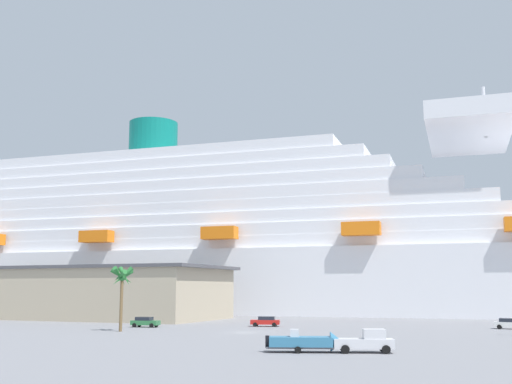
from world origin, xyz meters
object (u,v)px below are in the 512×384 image
at_px(pickup_truck, 366,341).
at_px(palm_tree, 122,280).
at_px(cruise_ship, 242,248).
at_px(parked_car_white_van, 510,323).
at_px(parked_car_red_hatchback, 266,321).
at_px(small_boat_on_trailer, 309,342).
at_px(parked_car_green_wagon, 145,322).

bearing_deg(pickup_truck, palm_tree, 152.31).
height_order(pickup_truck, palm_tree, palm_tree).
bearing_deg(cruise_ship, pickup_truck, -65.09).
relative_size(parked_car_white_van, parked_car_red_hatchback, 1.00).
distance_m(cruise_ship, palm_tree, 71.59).
relative_size(cruise_ship, small_boat_on_trailer, 26.95).
xyz_separation_m(pickup_truck, parked_car_white_van, (16.40, 40.56, -0.21)).
relative_size(small_boat_on_trailer, parked_car_white_van, 1.72).
height_order(pickup_truck, parked_car_red_hatchback, pickup_truck).
relative_size(palm_tree, parked_car_green_wagon, 2.05).
bearing_deg(cruise_ship, small_boat_on_trailer, -68.18).
bearing_deg(cruise_ship, palm_tree, -85.72).
height_order(small_boat_on_trailer, parked_car_white_van, small_boat_on_trailer).
height_order(small_boat_on_trailer, palm_tree, palm_tree).
distance_m(small_boat_on_trailer, parked_car_green_wagon, 44.26).
relative_size(pickup_truck, small_boat_on_trailer, 0.72).
bearing_deg(small_boat_on_trailer, parked_car_red_hatchback, 111.70).
bearing_deg(small_boat_on_trailer, pickup_truck, 13.50).
bearing_deg(parked_car_white_van, parked_car_green_wagon, -167.84).
bearing_deg(pickup_truck, cruise_ship, 114.91).
relative_size(small_boat_on_trailer, parked_car_green_wagon, 1.86).
height_order(parked_car_white_van, parked_car_green_wagon, same).
xyz_separation_m(pickup_truck, small_boat_on_trailer, (-5.25, -1.26, -0.08)).
height_order(cruise_ship, palm_tree, cruise_ship).
height_order(parked_car_white_van, parked_car_red_hatchback, same).
bearing_deg(parked_car_green_wagon, palm_tree, -83.29).
bearing_deg(small_boat_on_trailer, parked_car_green_wagon, 137.00).
xyz_separation_m(pickup_truck, palm_tree, (-36.47, 19.14, 6.15)).
bearing_deg(palm_tree, parked_car_white_van, 22.06).
xyz_separation_m(cruise_ship, pickup_truck, (41.78, -89.98, -15.04)).
height_order(palm_tree, parked_car_green_wagon, palm_tree).
height_order(small_boat_on_trailer, parked_car_red_hatchback, small_boat_on_trailer).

